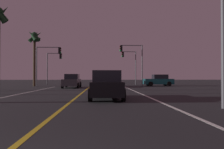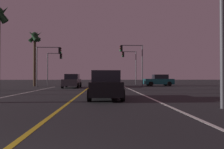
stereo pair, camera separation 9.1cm
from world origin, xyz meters
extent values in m
cube|color=silver|center=(4.74, 10.24, 0.00)|extent=(0.16, 32.47, 0.01)
cube|color=gold|center=(0.00, 10.24, 0.00)|extent=(0.16, 32.47, 0.01)
cylinder|color=black|center=(1.03, 12.25, 0.34)|extent=(0.22, 0.68, 0.68)
cylinder|color=black|center=(2.83, 12.25, 0.34)|extent=(0.22, 0.68, 0.68)
cylinder|color=black|center=(1.03, 9.55, 0.34)|extent=(0.22, 0.68, 0.68)
cylinder|color=black|center=(2.83, 9.55, 0.34)|extent=(0.22, 0.68, 0.68)
cube|color=black|center=(1.93, 10.90, 0.66)|extent=(1.80, 4.30, 0.80)
cube|color=black|center=(1.93, 10.65, 1.38)|extent=(1.60, 2.10, 0.64)
cube|color=red|center=(1.33, 8.80, 0.76)|extent=(0.24, 0.08, 0.16)
cube|color=red|center=(2.53, 8.80, 0.76)|extent=(0.24, 0.08, 0.16)
cylinder|color=black|center=(1.89, 28.91, 0.34)|extent=(0.22, 0.68, 0.68)
cylinder|color=black|center=(3.69, 28.91, 0.34)|extent=(0.22, 0.68, 0.68)
cylinder|color=black|center=(1.89, 26.21, 0.34)|extent=(0.22, 0.68, 0.68)
cylinder|color=black|center=(3.69, 26.21, 0.34)|extent=(0.22, 0.68, 0.68)
cube|color=maroon|center=(2.79, 27.56, 0.66)|extent=(1.80, 4.30, 0.80)
cube|color=black|center=(2.79, 27.31, 1.38)|extent=(1.60, 2.10, 0.64)
cube|color=red|center=(2.19, 25.46, 0.76)|extent=(0.24, 0.08, 0.16)
cube|color=red|center=(3.39, 25.46, 0.76)|extent=(0.24, 0.08, 0.16)
cylinder|color=black|center=(8.72, 27.56, 0.34)|extent=(0.68, 0.22, 0.68)
cylinder|color=black|center=(8.72, 29.36, 0.34)|extent=(0.68, 0.22, 0.68)
cylinder|color=black|center=(11.42, 27.56, 0.34)|extent=(0.68, 0.22, 0.68)
cylinder|color=black|center=(11.42, 29.36, 0.34)|extent=(0.68, 0.22, 0.68)
cube|color=#145156|center=(10.07, 28.46, 0.66)|extent=(4.30, 1.80, 0.80)
cube|color=black|center=(10.32, 28.46, 1.38)|extent=(2.10, 1.60, 0.64)
cube|color=red|center=(12.17, 27.86, 0.76)|extent=(0.08, 0.24, 0.16)
cube|color=red|center=(12.17, 29.06, 0.76)|extent=(0.08, 0.24, 0.16)
cylinder|color=black|center=(-1.14, 22.41, 0.34)|extent=(0.22, 0.68, 0.68)
cylinder|color=black|center=(-2.94, 22.41, 0.34)|extent=(0.22, 0.68, 0.68)
cylinder|color=black|center=(-1.14, 25.11, 0.34)|extent=(0.22, 0.68, 0.68)
cylinder|color=black|center=(-2.94, 25.11, 0.34)|extent=(0.22, 0.68, 0.68)
cube|color=#38383D|center=(-2.04, 23.76, 0.66)|extent=(1.80, 4.30, 0.80)
cube|color=black|center=(-2.04, 24.01, 1.38)|extent=(1.60, 2.10, 0.64)
cube|color=red|center=(-1.44, 25.86, 0.76)|extent=(0.24, 0.08, 0.16)
cube|color=red|center=(-2.64, 25.86, 0.76)|extent=(0.24, 0.08, 0.16)
cylinder|color=#4C4C51|center=(7.36, 26.97, 2.93)|extent=(0.14, 0.14, 5.86)
cylinder|color=#4C4C51|center=(5.88, 26.97, 5.81)|extent=(2.96, 0.10, 0.10)
cube|color=black|center=(4.40, 26.97, 5.36)|extent=(0.28, 0.36, 0.90)
sphere|color=#3A0605|center=(4.24, 26.97, 5.66)|extent=(0.20, 0.20, 0.20)
sphere|color=#3C2706|center=(4.24, 26.97, 5.36)|extent=(0.20, 0.20, 0.20)
sphere|color=#19E059|center=(4.24, 26.97, 5.06)|extent=(0.20, 0.20, 0.20)
cylinder|color=#4C4C51|center=(-7.36, 26.97, 2.75)|extent=(0.14, 0.14, 5.51)
cylinder|color=#4C4C51|center=(-5.79, 26.97, 5.46)|extent=(3.13, 0.10, 0.10)
cube|color=black|center=(-4.23, 26.97, 5.01)|extent=(0.28, 0.36, 0.90)
sphere|color=#3A0605|center=(-4.07, 26.97, 5.31)|extent=(0.20, 0.20, 0.20)
sphere|color=#3C2706|center=(-4.07, 26.97, 5.01)|extent=(0.20, 0.20, 0.20)
sphere|color=#19E059|center=(-4.07, 26.97, 4.71)|extent=(0.20, 0.20, 0.20)
cylinder|color=#4C4C51|center=(7.36, 32.47, 2.83)|extent=(0.14, 0.14, 5.65)
cylinder|color=#4C4C51|center=(6.28, 32.47, 5.60)|extent=(2.15, 0.10, 0.10)
cube|color=black|center=(5.21, 32.47, 5.15)|extent=(0.28, 0.36, 0.90)
sphere|color=#3A0605|center=(5.05, 32.47, 5.45)|extent=(0.20, 0.20, 0.20)
sphere|color=#3C2706|center=(5.05, 32.47, 5.15)|extent=(0.20, 0.20, 0.20)
sphere|color=#19E059|center=(5.05, 32.47, 4.85)|extent=(0.20, 0.20, 0.20)
cylinder|color=#4C4C51|center=(-7.36, 32.47, 2.66)|extent=(0.14, 0.14, 5.31)
cylinder|color=#4C4C51|center=(-6.28, 32.47, 5.26)|extent=(2.16, 0.10, 0.10)
cube|color=black|center=(-5.20, 32.47, 4.81)|extent=(0.28, 0.36, 0.90)
sphere|color=#3A0605|center=(-5.04, 32.47, 5.11)|extent=(0.20, 0.20, 0.20)
sphere|color=#3C2706|center=(-5.04, 32.47, 4.81)|extent=(0.20, 0.20, 0.20)
sphere|color=#19E059|center=(-5.04, 32.47, 4.51)|extent=(0.20, 0.20, 0.20)
cylinder|color=#4C4C51|center=(6.77, 6.79, 3.77)|extent=(0.18, 0.18, 7.53)
cone|color=#19381E|center=(-8.06, 18.51, 7.50)|extent=(0.87, 1.79, 1.54)
cone|color=#19381E|center=(-8.25, 18.85, 7.50)|extent=(2.15, 1.26, 1.74)
cylinder|color=#473826|center=(-8.04, 28.14, 3.55)|extent=(0.36, 0.36, 7.10)
sphere|color=#19381E|center=(-8.04, 28.14, 7.35)|extent=(0.90, 0.90, 0.90)
cone|color=#19381E|center=(-7.75, 28.08, 7.20)|extent=(0.88, 1.67, 1.48)
cone|color=#19381E|center=(-8.01, 28.44, 7.20)|extent=(2.11, 0.77, 1.74)
cone|color=#19381E|center=(-8.22, 28.38, 7.20)|extent=(1.62, 1.41, 1.83)
cone|color=#19381E|center=(-8.24, 27.91, 7.20)|extent=(1.98, 1.81, 1.94)
cone|color=#19381E|center=(-8.02, 27.84, 7.20)|extent=(1.83, 0.71, 1.53)
camera|label=1|loc=(1.65, -1.50, 1.32)|focal=32.59mm
camera|label=2|loc=(1.74, -1.50, 1.32)|focal=32.59mm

